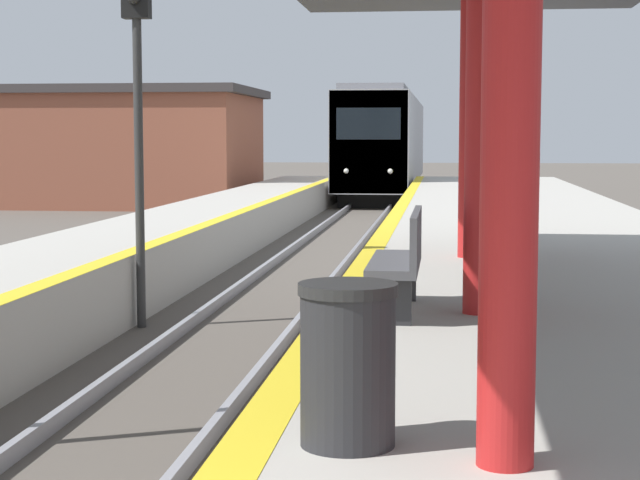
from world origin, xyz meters
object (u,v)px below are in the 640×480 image
signal_mid (137,67)px  bench (402,259)px  train (386,143)px  trash_bin (348,364)px

signal_mid → bench: size_ratio=2.97×
train → bench: train is taller
train → trash_bin: size_ratio=26.64×
train → bench: (2.27, -38.12, -0.77)m
train → bench: size_ratio=13.40×
bench → trash_bin: bearing=-91.4°
train → bench: bearing=-86.6°
train → signal_mid: bearing=-92.3°
signal_mid → bench: (3.66, -4.19, -2.00)m
train → signal_mid: signal_mid is taller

